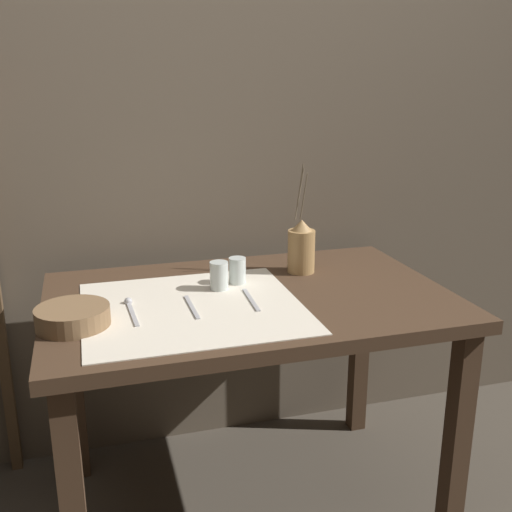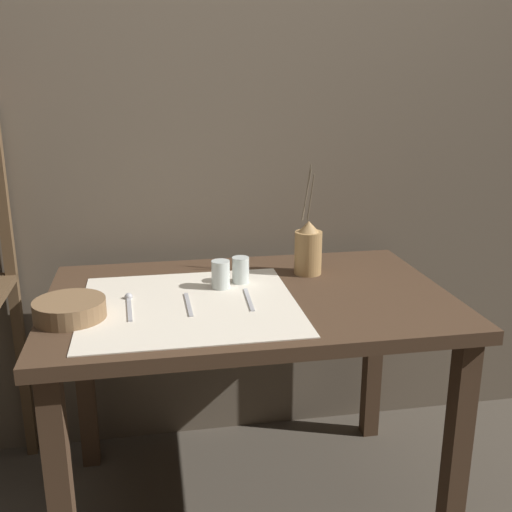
% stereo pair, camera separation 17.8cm
% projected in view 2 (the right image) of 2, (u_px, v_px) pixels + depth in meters
% --- Properties ---
extents(ground_plane, '(12.00, 12.00, 0.00)m').
position_uv_depth(ground_plane, '(250.00, 503.00, 2.03)').
color(ground_plane, '#473F35').
extents(stone_wall_back, '(7.00, 0.06, 2.40)m').
position_uv_depth(stone_wall_back, '(226.00, 130.00, 2.15)').
color(stone_wall_back, brown).
rests_on(stone_wall_back, ground_plane).
extents(wooden_table, '(1.21, 0.78, 0.75)m').
position_uv_depth(wooden_table, '(249.00, 325.00, 1.84)').
color(wooden_table, '#422D1E').
rests_on(wooden_table, ground_plane).
extents(linen_cloth, '(0.62, 0.58, 0.00)m').
position_uv_depth(linen_cloth, '(190.00, 305.00, 1.72)').
color(linen_cloth, beige).
rests_on(linen_cloth, wooden_table).
extents(pitcher_with_flowers, '(0.09, 0.09, 0.36)m').
position_uv_depth(pitcher_with_flowers, '(308.00, 249.00, 1.98)').
color(pitcher_with_flowers, '#A87F4C').
rests_on(pitcher_with_flowers, wooden_table).
extents(wooden_bowl, '(0.19, 0.19, 0.05)m').
position_uv_depth(wooden_bowl, '(70.00, 310.00, 1.62)').
color(wooden_bowl, brown).
rests_on(wooden_bowl, wooden_table).
extents(glass_tumbler_near, '(0.06, 0.06, 0.09)m').
position_uv_depth(glass_tumbler_near, '(221.00, 274.00, 1.85)').
color(glass_tumbler_near, silver).
rests_on(glass_tumbler_near, wooden_table).
extents(glass_tumbler_far, '(0.05, 0.05, 0.08)m').
position_uv_depth(glass_tumbler_far, '(241.00, 270.00, 1.90)').
color(glass_tumbler_far, silver).
rests_on(glass_tumbler_far, wooden_table).
extents(spoon_inner, '(0.03, 0.19, 0.02)m').
position_uv_depth(spoon_inner, '(129.00, 301.00, 1.74)').
color(spoon_inner, '#A8A8AD').
rests_on(spoon_inner, wooden_table).
extents(knife_center, '(0.01, 0.18, 0.00)m').
position_uv_depth(knife_center, '(188.00, 304.00, 1.72)').
color(knife_center, '#A8A8AD').
rests_on(knife_center, wooden_table).
extents(fork_inner, '(0.02, 0.18, 0.00)m').
position_uv_depth(fork_inner, '(249.00, 299.00, 1.76)').
color(fork_inner, '#A8A8AD').
rests_on(fork_inner, wooden_table).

